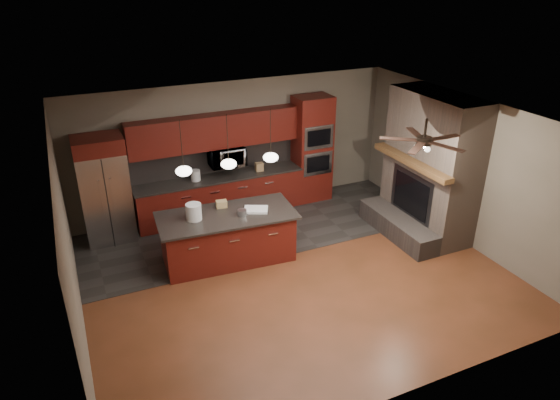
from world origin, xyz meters
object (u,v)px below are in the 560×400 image
white_bucket (194,212)px  paint_can (242,213)px  refrigerator (105,190)px  counter_bucket (196,175)px  counter_box (259,167)px  microwave (227,156)px  oven_tower (312,149)px  paint_tray (256,210)px  kitchen_island (228,237)px  cardboard_box (221,204)px

white_bucket → paint_can: bearing=-13.7°
refrigerator → counter_bucket: bearing=2.6°
counter_box → refrigerator: bearing=-175.6°
microwave → paint_can: (-0.39, -1.96, -0.33)m
oven_tower → paint_can: 3.04m
oven_tower → paint_can: oven_tower is taller
white_bucket → counter_bucket: bearing=73.6°
paint_can → paint_tray: size_ratio=0.38×
paint_can → counter_bucket: size_ratio=0.73×
white_bucket → paint_can: 0.84m
kitchen_island → paint_can: 0.58m
refrigerator → white_bucket: size_ratio=7.21×
cardboard_box → oven_tower: bearing=38.6°
refrigerator → paint_can: 2.78m
cardboard_box → counter_bucket: size_ratio=0.88×
paint_can → counter_box: bearing=59.9°
microwave → refrigerator: 2.50m
microwave → counter_bucket: bearing=-175.9°
cardboard_box → counter_box: 1.91m
cardboard_box → counter_bucket: counter_bucket is taller
microwave → counter_box: 0.76m
kitchen_island → counter_bucket: size_ratio=11.39×
white_bucket → paint_tray: 1.11m
microwave → paint_tray: microwave is taller
microwave → refrigerator: (-2.49, -0.13, -0.25)m
cardboard_box → counter_box: bearing=56.5°
microwave → cardboard_box: 1.65m
counter_bucket → microwave: bearing=4.1°
microwave → cardboard_box: microwave is taller
refrigerator → counter_box: refrigerator is taller
oven_tower → kitchen_island: oven_tower is taller
oven_tower → paint_tray: 2.78m
refrigerator → white_bucket: refrigerator is taller
cardboard_box → counter_bucket: 1.44m
oven_tower → counter_box: 1.30m
white_bucket → paint_can: (0.81, -0.20, -0.09)m
oven_tower → paint_tray: (-2.08, -1.83, -0.25)m
microwave → refrigerator: bearing=-177.0°
paint_can → paint_tray: paint_can is taller
oven_tower → refrigerator: bearing=-179.1°
microwave → paint_can: microwave is taller
counter_box → oven_tower: bearing=5.7°
oven_tower → counter_bucket: bearing=179.8°
microwave → oven_tower: bearing=-1.7°
white_bucket → counter_bucket: 1.78m
microwave → paint_can: bearing=-101.2°
kitchen_island → paint_can: paint_can is taller
cardboard_box → microwave: bearing=77.1°
refrigerator → paint_can: (2.10, -1.82, -0.08)m
white_bucket → counter_bucket: white_bucket is taller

